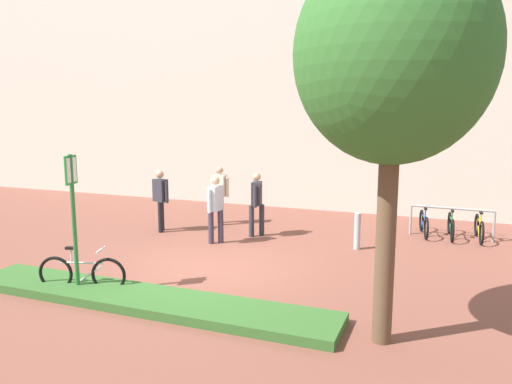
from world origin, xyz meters
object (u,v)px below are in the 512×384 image
at_px(bike_at_sign, 82,273).
at_px(person_casual_tan, 220,191).
at_px(bike_rack_cluster, 451,225).
at_px(person_suited_navy, 257,200).
at_px(tree_sidewalk, 394,56).
at_px(bollard_steel, 357,231).
at_px(person_suited_dark, 161,197).
at_px(parking_sign_post, 73,204).
at_px(person_shirt_white, 216,205).

relative_size(bike_at_sign, person_casual_tan, 0.95).
bearing_deg(bike_rack_cluster, person_suited_navy, -160.76).
bearing_deg(tree_sidewalk, bike_at_sign, 179.56).
xyz_separation_m(bollard_steel, person_suited_dark, (-5.43, -0.16, 0.53)).
distance_m(parking_sign_post, person_suited_navy, 5.39).
relative_size(bike_rack_cluster, person_shirt_white, 1.23).
relative_size(bike_rack_cluster, person_suited_navy, 1.23).
bearing_deg(person_shirt_white, bollard_steel, 12.16).
bearing_deg(bollard_steel, bike_rack_cluster, 43.28).
height_order(parking_sign_post, bike_rack_cluster, parking_sign_post).
distance_m(bike_at_sign, person_suited_navy, 5.28).
xyz_separation_m(person_casual_tan, person_shirt_white, (0.82, -1.99, 0.00)).
height_order(bike_rack_cluster, person_shirt_white, person_shirt_white).
xyz_separation_m(parking_sign_post, bike_rack_cluster, (6.44, 6.81, -1.33)).
relative_size(person_suited_dark, person_suited_navy, 1.00).
height_order(parking_sign_post, bike_at_sign, parking_sign_post).
distance_m(tree_sidewalk, parking_sign_post, 5.98).
distance_m(bike_at_sign, bollard_steel, 6.37).
relative_size(person_casual_tan, person_shirt_white, 1.00).
height_order(person_suited_dark, person_shirt_white, same).
xyz_separation_m(bollard_steel, person_shirt_white, (-3.45, -0.74, 0.53)).
height_order(parking_sign_post, person_shirt_white, parking_sign_post).
bearing_deg(person_casual_tan, bollard_steel, -16.22).
relative_size(parking_sign_post, person_suited_dark, 1.50).
height_order(bollard_steel, person_suited_navy, person_suited_navy).
xyz_separation_m(person_casual_tan, person_suited_navy, (1.53, -0.94, 0.00)).
bearing_deg(person_suited_dark, tree_sidewalk, -34.80).
bearing_deg(person_shirt_white, person_suited_dark, 163.49).
distance_m(bike_at_sign, person_casual_tan, 5.98).
xyz_separation_m(tree_sidewalk, bike_at_sign, (-5.46, 0.04, -3.71)).
bearing_deg(person_suited_navy, person_casual_tan, 148.51).
bearing_deg(person_shirt_white, bike_at_sign, -101.99).
relative_size(parking_sign_post, person_suited_navy, 1.50).
bearing_deg(parking_sign_post, bike_rack_cluster, 46.61).
height_order(bike_at_sign, bike_rack_cluster, bike_at_sign).
xyz_separation_m(tree_sidewalk, person_suited_dark, (-6.60, 4.59, -3.07)).
relative_size(parking_sign_post, bollard_steel, 2.86).
bearing_deg(person_suited_navy, person_suited_dark, -170.27).
bearing_deg(tree_sidewalk, person_shirt_white, 139.12).
relative_size(bollard_steel, person_suited_navy, 0.52).
bearing_deg(tree_sidewalk, person_casual_tan, 132.30).
height_order(bollard_steel, person_suited_dark, person_suited_dark).
distance_m(tree_sidewalk, person_suited_dark, 8.61).
bearing_deg(bike_at_sign, tree_sidewalk, -0.44).
relative_size(bollard_steel, person_casual_tan, 0.52).
xyz_separation_m(parking_sign_post, bike_at_sign, (0.02, 0.10, -1.33)).
xyz_separation_m(parking_sign_post, bollard_steel, (4.31, 4.81, -1.23)).
xyz_separation_m(person_suited_dark, person_casual_tan, (1.15, 1.40, 0.00)).
bearing_deg(person_suited_dark, bollard_steel, 1.65).
xyz_separation_m(bike_at_sign, person_suited_dark, (-1.14, 4.55, 0.63)).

